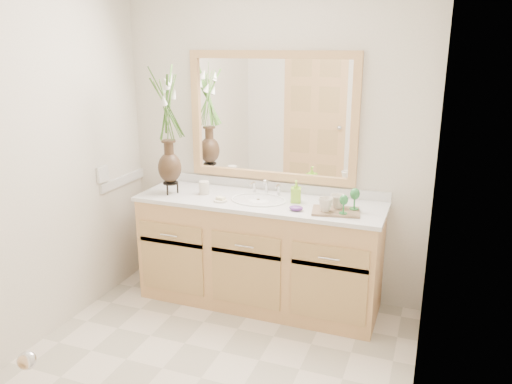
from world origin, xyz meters
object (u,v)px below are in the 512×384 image
at_px(soap_bottle, 296,192).
at_px(flower_vase, 167,118).
at_px(tray, 336,211).
at_px(tumbler, 204,188).

bearing_deg(soap_bottle, flower_vase, 174.92).
xyz_separation_m(flower_vase, tray, (1.28, -0.01, -0.57)).
height_order(tumbler, tray, tumbler).
height_order(flower_vase, tray, flower_vase).
bearing_deg(tumbler, soap_bottle, 3.85).
xyz_separation_m(flower_vase, tumbler, (0.25, 0.08, -0.53)).
height_order(flower_vase, soap_bottle, flower_vase).
xyz_separation_m(tumbler, soap_bottle, (0.71, 0.05, 0.02)).
distance_m(flower_vase, tumbler, 0.59).
relative_size(tumbler, soap_bottle, 0.69).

